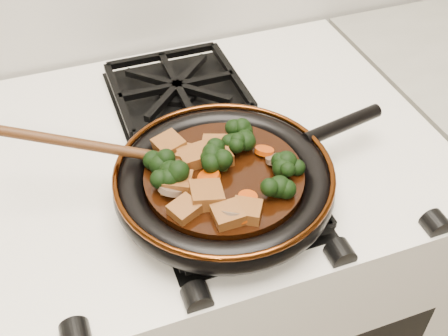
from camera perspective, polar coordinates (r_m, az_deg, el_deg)
name	(u,v)px	position (r m, az deg, el deg)	size (l,w,h in m)	color
stove	(208,300)	(1.26, -1.64, -13.21)	(0.76, 0.60, 0.90)	white
burner_grate_front	(233,196)	(0.81, 0.90, -2.91)	(0.23, 0.23, 0.03)	black
burner_grate_back	(178,90)	(1.01, -4.74, 7.93)	(0.23, 0.23, 0.03)	black
skillet	(225,181)	(0.79, 0.15, -1.31)	(0.43, 0.31, 0.05)	black
braising_sauce	(224,179)	(0.79, 0.00, -1.11)	(0.22, 0.22, 0.02)	black
tofu_cube_0	(228,216)	(0.72, 0.41, -4.85)	(0.04, 0.04, 0.02)	brown
tofu_cube_1	(177,183)	(0.76, -4.78, -1.51)	(0.04, 0.04, 0.02)	brown
tofu_cube_2	(184,210)	(0.72, -4.07, -4.29)	(0.03, 0.03, 0.02)	brown
tofu_cube_3	(194,158)	(0.79, -3.06, 1.07)	(0.04, 0.04, 0.02)	brown
tofu_cube_4	(206,196)	(0.74, -1.82, -2.84)	(0.04, 0.04, 0.02)	brown
tofu_cube_5	(190,156)	(0.80, -3.50, 1.25)	(0.03, 0.03, 0.02)	brown
tofu_cube_6	(247,211)	(0.72, 2.33, -4.43)	(0.03, 0.04, 0.02)	brown
tofu_cube_7	(217,149)	(0.81, -0.77, 1.99)	(0.04, 0.04, 0.02)	brown
tofu_cube_8	(217,157)	(0.79, -0.75, 1.12)	(0.04, 0.04, 0.02)	brown
tofu_cube_9	(170,146)	(0.81, -5.54, 2.19)	(0.04, 0.04, 0.02)	brown
broccoli_floret_0	(243,134)	(0.82, 1.98, 3.42)	(0.06, 0.06, 0.05)	black
broccoli_floret_1	(209,159)	(0.78, -1.54, 0.93)	(0.06, 0.06, 0.05)	black
broccoli_floret_2	(159,166)	(0.78, -6.62, 0.19)	(0.06, 0.06, 0.05)	black
broccoli_floret_3	(288,170)	(0.78, 6.56, -0.21)	(0.06, 0.06, 0.05)	black
broccoli_floret_4	(168,177)	(0.76, -5.68, -0.93)	(0.06, 0.06, 0.06)	black
broccoli_floret_5	(278,191)	(0.75, 5.55, -2.31)	(0.06, 0.06, 0.05)	black
broccoli_floret_6	(236,144)	(0.81, 1.23, 2.42)	(0.06, 0.06, 0.05)	black
broccoli_floret_7	(224,163)	(0.78, 0.01, 0.47)	(0.06, 0.06, 0.05)	black
carrot_coin_0	(241,215)	(0.72, 1.73, -4.80)	(0.03, 0.03, 0.01)	#AE3604
carrot_coin_1	(264,151)	(0.81, 4.10, 1.76)	(0.03, 0.03, 0.01)	#AE3604
carrot_coin_2	(248,198)	(0.74, 2.42, -3.04)	(0.03, 0.03, 0.01)	#AE3604
carrot_coin_3	(198,201)	(0.74, -2.66, -3.35)	(0.03, 0.03, 0.01)	#AE3604
carrot_coin_4	(209,177)	(0.77, -1.54, -0.92)	(0.03, 0.03, 0.01)	#AE3604
carrot_coin_5	(198,155)	(0.80, -2.68, 1.30)	(0.03, 0.03, 0.01)	#AE3604
mushroom_slice_0	(233,213)	(0.72, 0.91, -4.56)	(0.04, 0.04, 0.01)	brown
mushroom_slice_1	(171,157)	(0.80, -5.41, 1.12)	(0.04, 0.04, 0.01)	brown
mushroom_slice_2	(278,159)	(0.79, 5.52, 0.92)	(0.04, 0.04, 0.01)	brown
mushroom_slice_3	(171,189)	(0.75, -5.41, -2.16)	(0.03, 0.03, 0.01)	brown
mushroom_slice_4	(235,134)	(0.83, 1.17, 3.49)	(0.03, 0.03, 0.01)	brown
wooden_spoon	(124,151)	(0.79, -10.09, 1.71)	(0.16, 0.07, 0.25)	#45240E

